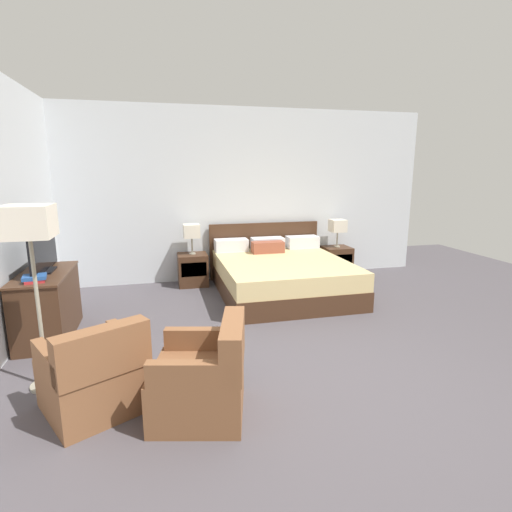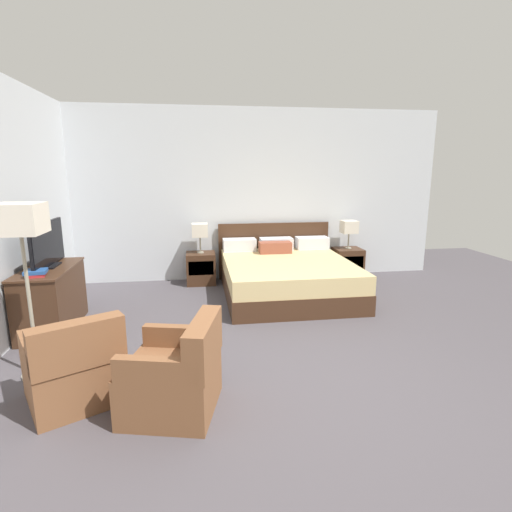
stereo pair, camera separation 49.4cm
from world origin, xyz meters
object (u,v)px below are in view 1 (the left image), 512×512
(dresser, at_px, (48,304))
(book_red_cover, at_px, (35,280))
(bed, at_px, (281,275))
(nightstand_left, at_px, (193,270))
(armchair_companion, at_px, (204,379))
(floor_lamp, at_px, (29,233))
(tv, at_px, (43,249))
(armchair_by_window, at_px, (95,377))
(table_lamp_right, at_px, (338,226))
(book_blue_cover, at_px, (34,277))
(table_lamp_left, at_px, (192,231))
(nightstand_right, at_px, (336,261))

(dresser, height_order, book_red_cover, book_red_cover)
(bed, distance_m, nightstand_left, 1.49)
(armchair_companion, bearing_deg, floor_lamp, 150.66)
(tv, xyz_separation_m, armchair_by_window, (0.71, -1.72, -0.72))
(nightstand_left, relative_size, book_red_cover, 2.82)
(table_lamp_right, xyz_separation_m, book_blue_cover, (-4.32, -2.08, -0.09))
(table_lamp_left, height_order, dresser, table_lamp_left)
(nightstand_right, height_order, armchair_companion, armchair_companion)
(table_lamp_right, xyz_separation_m, floor_lamp, (-4.09, -2.87, 0.47))
(table_lamp_right, bearing_deg, bed, -148.70)
(nightstand_right, xyz_separation_m, book_blue_cover, (-4.32, -2.08, 0.54))
(nightstand_left, bearing_deg, dresser, -136.15)
(tv, distance_m, book_blue_cover, 0.48)
(bed, height_order, table_lamp_left, table_lamp_left)
(floor_lamp, bearing_deg, table_lamp_right, 35.06)
(table_lamp_left, distance_m, floor_lamp, 3.29)
(nightstand_left, distance_m, tv, 2.52)
(table_lamp_left, height_order, tv, tv)
(nightstand_left, bearing_deg, book_red_cover, -130.35)
(book_blue_cover, relative_size, armchair_by_window, 0.23)
(book_red_cover, bearing_deg, dresser, 91.25)
(tv, relative_size, book_red_cover, 5.33)
(nightstand_left, distance_m, table_lamp_left, 0.63)
(nightstand_left, bearing_deg, armchair_by_window, -107.54)
(dresser, height_order, armchair_companion, armchair_companion)
(book_red_cover, xyz_separation_m, book_blue_cover, (-0.00, 0.00, 0.03))
(dresser, bearing_deg, bed, 16.94)
(tv, height_order, armchair_by_window, tv)
(nightstand_left, relative_size, tv, 0.53)
(table_lamp_left, xyz_separation_m, dresser, (-1.77, -1.70, -0.51))
(nightstand_left, height_order, table_lamp_right, table_lamp_right)
(tv, relative_size, book_blue_cover, 4.53)
(table_lamp_left, xyz_separation_m, armchair_by_window, (-1.06, -3.36, -0.61))
(tv, bearing_deg, nightstand_right, 20.76)
(bed, relative_size, book_blue_cover, 9.91)
(bed, height_order, book_red_cover, bed)
(nightstand_right, height_order, table_lamp_right, table_lamp_right)
(tv, xyz_separation_m, book_blue_cover, (0.01, -0.44, -0.21))
(nightstand_right, xyz_separation_m, floor_lamp, (-4.09, -2.87, 1.10))
(table_lamp_left, bearing_deg, tv, -137.19)
(tv, bearing_deg, book_red_cover, -89.26)
(armchair_companion, relative_size, floor_lamp, 0.52)
(bed, xyz_separation_m, nightstand_right, (1.28, 0.77, -0.03))
(tv, distance_m, book_red_cover, 0.50)
(bed, relative_size, nightstand_left, 4.13)
(armchair_companion, bearing_deg, tv, 128.01)
(book_blue_cover, bearing_deg, tv, 90.69)
(book_red_cover, xyz_separation_m, armchair_companion, (1.52, -1.52, -0.48))
(nightstand_left, bearing_deg, table_lamp_right, 0.03)
(table_lamp_right, xyz_separation_m, armchair_companion, (-2.79, -3.60, -0.61))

